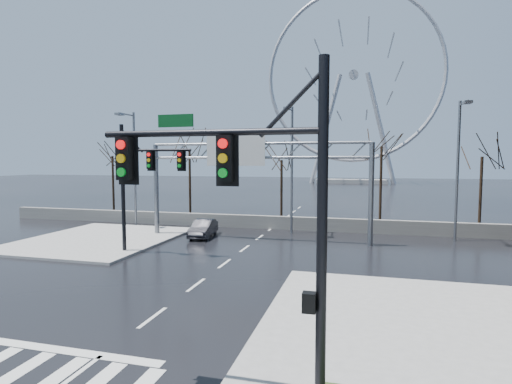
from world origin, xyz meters
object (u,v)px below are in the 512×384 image
(signal_mast_far, at_px, (139,176))
(ferris_wheel, at_px, (354,82))
(sign_gantry, at_px, (251,169))
(signal_mast_near, at_px, (262,199))
(car, at_px, (203,228))

(signal_mast_far, distance_m, ferris_wheel, 89.30)
(sign_gantry, bearing_deg, signal_mast_near, -73.81)
(sign_gantry, distance_m, car, 5.92)
(signal_mast_far, relative_size, car, 2.01)
(car, bearing_deg, ferris_wheel, 76.72)
(signal_mast_near, distance_m, signal_mast_far, 17.03)
(ferris_wheel, height_order, car, ferris_wheel)
(car, bearing_deg, signal_mast_far, -111.97)
(signal_mast_near, height_order, car, signal_mast_near)
(signal_mast_far, xyz_separation_m, ferris_wheel, (10.87, 86.04, 21.30))
(ferris_wheel, xyz_separation_m, car, (-9.19, -79.88, -25.48))
(signal_mast_near, distance_m, sign_gantry, 19.79)
(car, bearing_deg, sign_gantry, -9.13)
(signal_mast_near, bearing_deg, car, 115.96)
(signal_mast_far, xyz_separation_m, sign_gantry, (5.49, 6.00, 0.35))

